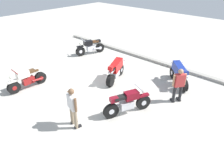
# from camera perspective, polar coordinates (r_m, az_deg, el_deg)

# --- Properties ---
(ground_plane) EXTENTS (40.00, 40.00, 0.00)m
(ground_plane) POSITION_cam_1_polar(r_m,az_deg,el_deg) (10.71, -6.17, -2.38)
(ground_plane) COLOR #B7B2A8
(curb_edge) EXTENTS (14.00, 0.30, 0.15)m
(curb_edge) POSITION_cam_1_polar(r_m,az_deg,el_deg) (13.81, 8.19, 4.86)
(curb_edge) COLOR #9C978F
(curb_edge) RESTS_ON ground
(motorcycle_cream_vintage) EXTENTS (0.70, 1.95, 1.07)m
(motorcycle_cream_vintage) POSITION_cam_1_polar(r_m,az_deg,el_deg) (10.82, -22.21, -1.16)
(motorcycle_cream_vintage) COLOR black
(motorcycle_cream_vintage) RESTS_ON ground
(motorcycle_maroon_cruiser) EXTENTS (1.02, 1.96, 1.09)m
(motorcycle_maroon_cruiser) POSITION_cam_1_polar(r_m,az_deg,el_deg) (8.31, 4.26, -7.64)
(motorcycle_maroon_cruiser) COLOR black
(motorcycle_maroon_cruiser) RESTS_ON ground
(motorcycle_black_cruiser) EXTENTS (0.91, 2.03, 1.09)m
(motorcycle_black_cruiser) POSITION_cam_1_polar(r_m,az_deg,el_deg) (14.22, -5.94, 7.58)
(motorcycle_black_cruiser) COLOR black
(motorcycle_black_cruiser) RESTS_ON ground
(motorcycle_blue_sportbike) EXTENTS (1.59, 1.44, 1.14)m
(motorcycle_blue_sportbike) POSITION_cam_1_polar(r_m,az_deg,el_deg) (10.84, 17.84, 0.31)
(motorcycle_blue_sportbike) COLOR black
(motorcycle_blue_sportbike) RESTS_ON ground
(motorcycle_red_sportbike) EXTENTS (0.92, 1.91, 1.14)m
(motorcycle_red_sportbike) POSITION_cam_1_polar(r_m,az_deg,el_deg) (10.70, 1.05, 1.35)
(motorcycle_red_sportbike) COLOR black
(motorcycle_red_sportbike) RESTS_ON ground
(person_in_white_shirt) EXTENTS (0.63, 0.39, 1.61)m
(person_in_white_shirt) POSITION_cam_1_polar(r_m,az_deg,el_deg) (7.58, -10.72, -8.42)
(person_in_white_shirt) COLOR gray
(person_in_white_shirt) RESTS_ON ground
(person_in_red_shirt) EXTENTS (0.48, 0.57, 1.58)m
(person_in_red_shirt) POSITION_cam_1_polar(r_m,az_deg,el_deg) (9.25, 17.84, -2.46)
(person_in_red_shirt) COLOR #262628
(person_in_red_shirt) RESTS_ON ground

